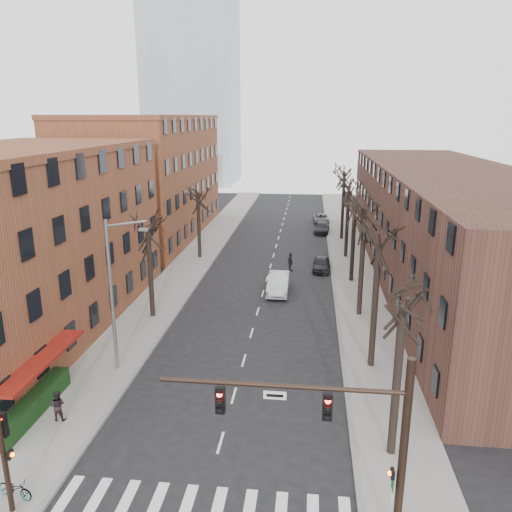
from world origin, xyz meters
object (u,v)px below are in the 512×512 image
(silver_sedan, at_px, (279,283))
(parked_car_near, at_px, (321,264))
(parked_car_mid, at_px, (322,228))
(bicycle, at_px, (15,488))

(silver_sedan, height_order, parked_car_near, silver_sedan)
(parked_car_mid, distance_m, bicycle, 49.36)
(parked_car_mid, relative_size, bicycle, 2.86)
(silver_sedan, bearing_deg, parked_car_near, 61.03)
(parked_car_near, distance_m, bicycle, 33.75)
(bicycle, bearing_deg, parked_car_mid, -2.61)
(silver_sedan, distance_m, bicycle, 26.26)
(silver_sedan, relative_size, bicycle, 3.20)
(parked_car_near, distance_m, parked_car_mid, 16.29)
(parked_car_near, xyz_separation_m, parked_car_mid, (0.31, 16.29, -0.02))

